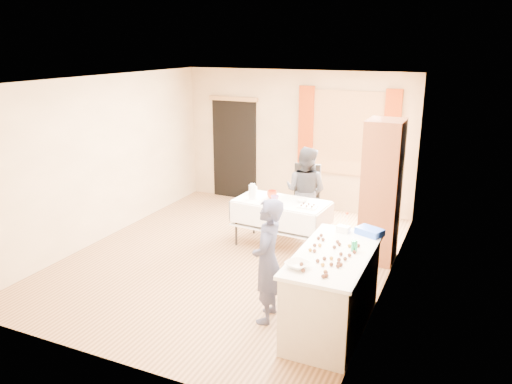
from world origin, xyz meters
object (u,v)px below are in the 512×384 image
at_px(cabinet, 381,192).
at_px(chair, 304,210).
at_px(counter, 333,290).
at_px(party_table, 281,219).
at_px(girl, 268,261).
at_px(woman, 305,191).

bearing_deg(cabinet, chair, 150.55).
relative_size(counter, party_table, 1.08).
xyz_separation_m(party_table, chair, (0.06, 0.94, -0.12)).
relative_size(counter, girl, 1.11).
distance_m(counter, girl, 0.79).
bearing_deg(chair, cabinet, -34.82).
bearing_deg(counter, party_table, 125.40).
height_order(counter, chair, chair).
bearing_deg(counter, chair, 114.62).
relative_size(party_table, woman, 1.01).
distance_m(counter, chair, 3.15).
bearing_deg(girl, woman, -179.33).
distance_m(chair, woman, 0.51).
xyz_separation_m(counter, party_table, (-1.37, 1.93, -0.01)).
bearing_deg(cabinet, counter, -92.77).
distance_m(cabinet, party_table, 1.59).
bearing_deg(party_table, girl, -68.59).
bearing_deg(woman, chair, -61.90).
relative_size(counter, woman, 1.09).
relative_size(cabinet, chair, 1.89).
relative_size(cabinet, counter, 1.28).
bearing_deg(girl, counter, 91.15).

